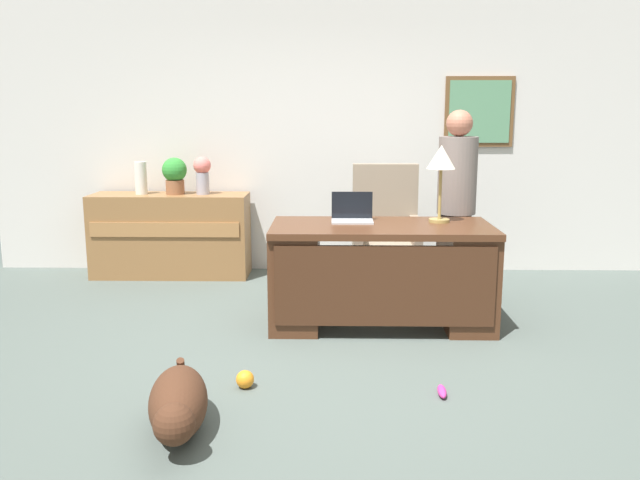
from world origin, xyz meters
The scene contains 14 objects.
ground_plane centered at (0.00, 0.00, 0.00)m, with size 12.00×12.00×0.00m, color #4C5651.
back_wall centered at (0.01, 2.60, 1.35)m, with size 7.00×0.16×2.70m.
desk centered at (0.36, 0.72, 0.42)m, with size 1.67×0.80×0.78m.
credenza centered at (-1.62, 2.25, 0.41)m, with size 1.54×0.50×0.82m.
armchair centered at (0.48, 1.77, 0.51)m, with size 0.60×0.59×1.15m.
person_standing centered at (1.02, 1.31, 0.84)m, with size 0.32×0.32×1.64m.
dog_lying centered at (-0.80, -1.03, 0.15)m, with size 0.41×0.84×0.30m.
laptop centered at (0.14, 0.91, 0.84)m, with size 0.32×0.22×0.22m.
desk_lamp centered at (0.82, 0.89, 1.24)m, with size 0.22×0.22×0.59m.
vase_with_flowers centered at (-1.29, 2.25, 1.03)m, with size 0.17×0.17×0.37m.
vase_empty centered at (-1.89, 2.25, 0.98)m, with size 0.12×0.12×0.32m, color silver.
potted_plant centered at (-1.56, 2.25, 1.02)m, with size 0.24×0.24×0.36m.
dog_toy_ball centered at (-0.53, -0.48, 0.05)m, with size 0.11×0.11×0.11m, color orange.
dog_toy_bone centered at (0.63, -0.56, 0.03)m, with size 0.16×0.05×0.05m, color #D8338C.
Camera 1 is at (-0.01, -4.14, 1.62)m, focal length 36.81 mm.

